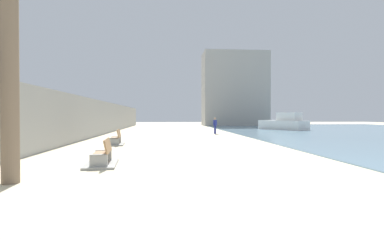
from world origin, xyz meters
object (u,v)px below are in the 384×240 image
Objects in this scene: boat_far_right at (284,123)px; bench_far at (116,141)px; person_walking at (215,124)px; bench_near at (102,159)px.

bench_far is at bearing -134.71° from boat_far_right.
bench_far is 13.60m from person_walking.
bench_near is 8.00m from bench_far.
boat_far_right reaches higher than person_walking.
bench_far is at bearing 96.17° from bench_near.
boat_far_right is (17.68, 26.69, 0.65)m from bench_near.
bench_near and bench_far have the same top height.
bench_near is at bearing -111.07° from person_walking.
person_walking reaches higher than bench_far.
person_walking is (7.26, 18.84, 0.74)m from bench_near.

